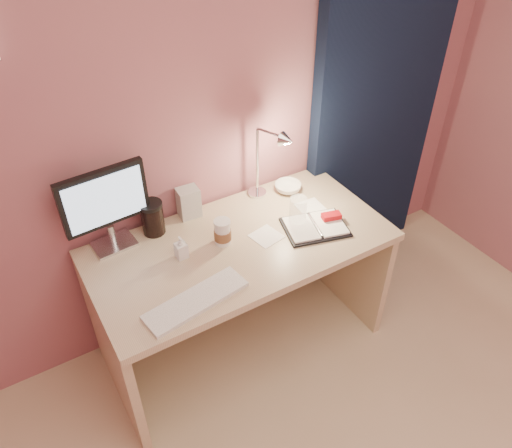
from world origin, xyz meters
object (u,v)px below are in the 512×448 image
monitor (105,203)px  dark_jar (153,219)px  coffee_cup (223,233)px  clear_cup (298,211)px  bowl (288,187)px  product_box (189,202)px  desk_lamp (260,163)px  lotion_bottle (181,247)px  planner (317,226)px  desk (234,268)px  keyboard (196,300)px

monitor → dark_jar: size_ratio=2.72×
coffee_cup → clear_cup: 0.38m
bowl → product_box: product_box is taller
bowl → desk_lamp: 0.31m
monitor → desk_lamp: bearing=-10.9°
monitor → bowl: bearing=-7.3°
clear_cup → dark_jar: size_ratio=0.97×
dark_jar → lotion_bottle: bearing=-80.5°
planner → product_box: size_ratio=2.21×
monitor → dark_jar: (0.20, -0.00, -0.17)m
dark_jar → coffee_cup: bearing=-44.7°
planner → product_box: bearing=155.1°
desk → dark_jar: (-0.31, 0.20, 0.30)m
keyboard → desk_lamp: bearing=28.4°
desk → bowl: (0.42, 0.16, 0.25)m
monitor → clear_cup: monitor is taller
keyboard → product_box: size_ratio=2.86×
bowl → planner: bearing=-99.4°
keyboard → clear_cup: (0.64, 0.21, 0.06)m
planner → bowl: 0.33m
clear_cup → keyboard: bearing=-161.9°
clear_cup → bowl: 0.28m
planner → dark_jar: dark_jar is taller
monitor → desk: bearing=-26.4°
desk → monitor: monitor is taller
desk → lotion_bottle: 0.39m
dark_jar → product_box: 0.20m
product_box → desk_lamp: size_ratio=0.38×
coffee_cup → desk_lamp: 0.39m
coffee_cup → product_box: (-0.04, 0.27, 0.02)m
desk → product_box: product_box is taller
coffee_cup → clear_cup: (0.38, -0.06, 0.01)m
product_box → keyboard: bearing=-109.7°
bowl → desk_lamp: desk_lamp is taller
product_box → desk_lamp: (0.34, -0.11, 0.18)m
bowl → desk_lamp: (-0.20, -0.04, 0.23)m
desk → bowl: bearing=20.6°
keyboard → product_box: bearing=58.6°
clear_cup → product_box: bearing=141.9°
clear_cup → product_box: 0.53m
clear_cup → dark_jar: 0.69m
keyboard → planner: size_ratio=1.29×
desk → planner: (0.37, -0.17, 0.24)m
lotion_bottle → desk: bearing=5.4°
monitor → clear_cup: bearing=-24.6°
bowl → product_box: size_ratio=0.90×
monitor → clear_cup: (0.81, -0.30, -0.17)m
keyboard → bowl: (0.76, 0.46, 0.01)m
product_box → desk_lamp: bearing=-15.5°
desk → monitor: bearing=157.9°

